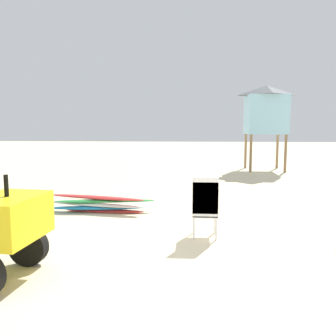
{
  "coord_description": "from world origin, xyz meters",
  "views": [
    {
      "loc": [
        0.38,
        -5.44,
        2.18
      ],
      "look_at": [
        -0.15,
        2.82,
        1.17
      ],
      "focal_mm": 38.13,
      "sensor_mm": 36.0,
      "label": 1
    }
  ],
  "objects": [
    {
      "name": "stacked_plastic_chairs",
      "position": [
        0.66,
        1.26,
        0.7
      ],
      "size": [
        0.48,
        0.48,
        1.2
      ],
      "color": "silver",
      "rests_on": "ground"
    },
    {
      "name": "ground",
      "position": [
        0.0,
        0.0,
        0.0
      ],
      "size": [
        80.0,
        80.0,
        0.0
      ],
      "primitive_type": "plane",
      "color": "beige"
    },
    {
      "name": "lifeguard_tower",
      "position": [
        3.9,
        11.79,
        2.87
      ],
      "size": [
        1.98,
        1.98,
        3.99
      ],
      "color": "olive",
      "rests_on": "ground"
    },
    {
      "name": "surfboard_pile",
      "position": [
        -1.9,
        3.14,
        0.2
      ],
      "size": [
        2.79,
        0.85,
        0.4
      ],
      "color": "red",
      "rests_on": "ground"
    }
  ]
}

